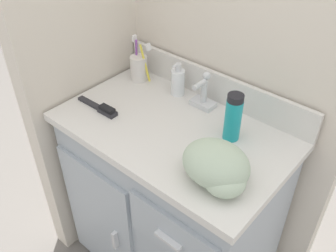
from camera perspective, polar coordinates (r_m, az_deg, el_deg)
name	(u,v)px	position (r m, az deg, el deg)	size (l,w,h in m)	color
wall_back	(229,14)	(1.35, 9.35, 16.44)	(1.00, 0.08, 2.20)	beige
wall_left	(76,6)	(1.44, -13.90, 17.28)	(0.08, 0.57, 2.20)	beige
vanity	(171,200)	(1.55, 0.47, -11.28)	(0.82, 0.51, 0.79)	#9EA8B2
backsplash	(214,86)	(1.41, 6.99, 6.12)	(0.82, 0.02, 0.12)	silver
sink_faucet	(203,95)	(1.37, 5.40, 4.75)	(0.09, 0.09, 0.14)	silver
toothbrush_cup	(139,67)	(1.53, -4.43, 8.91)	(0.09, 0.07, 0.18)	silver
soap_dispenser	(178,81)	(1.44, 1.50, 6.80)	(0.05, 0.06, 0.13)	white
shaving_cream_can	(233,117)	(1.21, 9.90, 1.31)	(0.05, 0.05, 0.17)	teal
hairbrush	(102,108)	(1.38, -10.06, 2.67)	(0.19, 0.03, 0.03)	#232328
hand_towel	(218,167)	(1.07, 7.60, -6.23)	(0.21, 0.17, 0.12)	#A8BCA3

